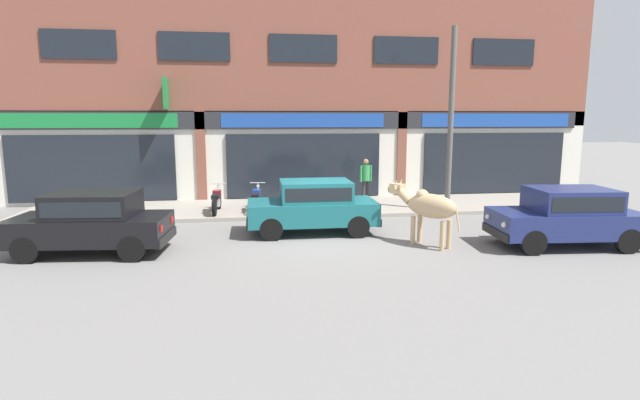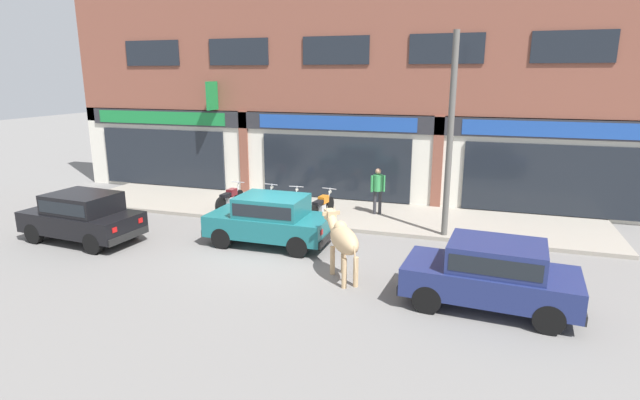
# 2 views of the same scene
# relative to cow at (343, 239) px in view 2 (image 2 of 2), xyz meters

# --- Properties ---
(ground_plane) EXTENTS (90.00, 90.00, 0.00)m
(ground_plane) POSITION_rel_cow_xyz_m (-2.31, 1.39, -1.01)
(ground_plane) COLOR slate
(sidewalk) EXTENTS (19.00, 3.65, 0.12)m
(sidewalk) POSITION_rel_cow_xyz_m (-2.31, 5.42, -0.94)
(sidewalk) COLOR gray
(sidewalk) RESTS_ON ground
(shop_building) EXTENTS (23.00, 1.40, 9.43)m
(shop_building) POSITION_rel_cow_xyz_m (-2.31, 7.51, 3.50)
(shop_building) COLOR brown
(shop_building) RESTS_ON ground
(cow) EXTENTS (1.43, 1.86, 1.61)m
(cow) POSITION_rel_cow_xyz_m (0.00, 0.00, 0.00)
(cow) COLOR tan
(cow) RESTS_ON ground
(car_0) EXTENTS (3.63, 1.64, 1.46)m
(car_0) POSITION_rel_cow_xyz_m (-2.64, 1.76, -0.19)
(car_0) COLOR black
(car_0) RESTS_ON ground
(car_1) EXTENTS (3.70, 1.86, 1.46)m
(car_1) POSITION_rel_cow_xyz_m (3.38, -0.55, -0.19)
(car_1) COLOR black
(car_1) RESTS_ON ground
(car_2) EXTENTS (3.71, 1.90, 1.46)m
(car_2) POSITION_rel_cow_xyz_m (-8.02, 0.36, -0.19)
(car_2) COLOR black
(car_2) RESTS_ON ground
(motorcycle_0) EXTENTS (0.52, 1.81, 0.88)m
(motorcycle_0) POSITION_rel_cow_xyz_m (-5.45, 4.61, -0.50)
(motorcycle_0) COLOR black
(motorcycle_0) RESTS_ON sidewalk
(motorcycle_1) EXTENTS (0.53, 1.81, 0.88)m
(motorcycle_1) POSITION_rel_cow_xyz_m (-4.17, 4.61, -0.50)
(motorcycle_1) COLOR black
(motorcycle_1) RESTS_ON sidewalk
(motorcycle_2) EXTENTS (0.52, 1.81, 0.88)m
(motorcycle_2) POSITION_rel_cow_xyz_m (-3.06, 4.54, -0.50)
(motorcycle_2) COLOR black
(motorcycle_2) RESTS_ON sidewalk
(motorcycle_3) EXTENTS (0.57, 1.81, 0.88)m
(motorcycle_3) POSITION_rel_cow_xyz_m (-2.00, 4.60, -0.50)
(motorcycle_3) COLOR black
(motorcycle_3) RESTS_ON sidewalk
(pedestrian) EXTENTS (0.47, 0.32, 1.60)m
(pedestrian) POSITION_rel_cow_xyz_m (-0.29, 5.55, 0.10)
(pedestrian) COLOR #2D2D33
(pedestrian) RESTS_ON sidewalk
(utility_pole) EXTENTS (0.18, 0.18, 5.88)m
(utility_pole) POSITION_rel_cow_xyz_m (2.10, 3.89, 2.06)
(utility_pole) COLOR #595651
(utility_pole) RESTS_ON sidewalk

